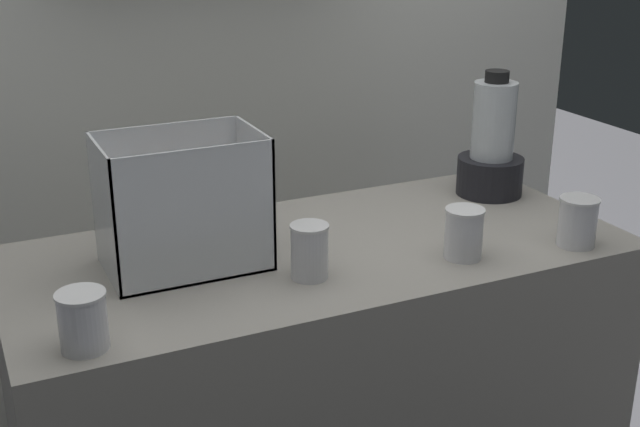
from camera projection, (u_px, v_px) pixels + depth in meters
name	position (u px, v px, depth m)	size (l,w,h in m)	color
counter	(320.00, 415.00, 2.05)	(1.40, 0.64, 0.90)	#9E998E
back_wall_unit	(208.00, 39.00, 2.42)	(2.60, 0.24, 2.50)	silver
carrot_display_bin	(183.00, 225.00, 1.77)	(0.33, 0.22, 0.29)	white
blender_pitcher	(492.00, 149.00, 2.20)	(0.17, 0.17, 0.33)	black
juice_cup_beet_far_left	(83.00, 325.00, 1.45)	(0.09, 0.09, 0.11)	white
juice_cup_mango_left	(310.00, 253.00, 1.72)	(0.08, 0.08, 0.12)	white
juice_cup_carrot_middle	(464.00, 236.00, 1.82)	(0.09, 0.09, 0.11)	white
juice_cup_pomegranate_right	(577.00, 225.00, 1.89)	(0.09, 0.09, 0.11)	white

